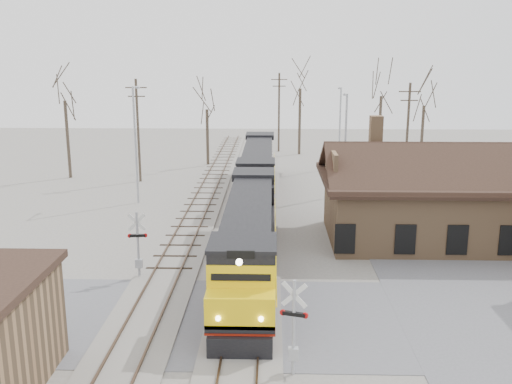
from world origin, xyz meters
TOP-DOWN VIEW (x-y plane):
  - ground at (0.00, 0.00)m, footprint 140.00×140.00m
  - road at (0.00, 0.00)m, footprint 60.00×9.00m
  - track_main at (0.00, 15.00)m, footprint 3.40×90.00m
  - track_siding at (-4.50, 15.00)m, footprint 3.40×90.00m
  - depot at (11.99, 12.00)m, footprint 15.20×9.31m
  - locomotive_lead at (0.00, 5.19)m, footprint 2.80×18.76m
  - locomotive_trailing at (0.00, 24.23)m, footprint 2.80×18.76m
  - crossbuck_near at (2.06, -4.51)m, footprint 1.06×0.38m
  - crossbuck_far at (-5.90, 4.85)m, footprint 1.05×0.28m
  - streetlight_a at (-9.70, 21.14)m, footprint 0.25×2.04m
  - streetlight_b at (7.41, 24.30)m, footprint 0.25×2.04m
  - streetlight_c at (8.33, 36.39)m, footprint 0.25×2.04m
  - utility_pole_a at (-11.37, 29.14)m, footprint 2.00×0.24m
  - utility_pole_b at (2.03, 47.13)m, footprint 2.00×0.24m
  - utility_pole_c at (13.74, 29.15)m, footprint 2.00×0.24m
  - tree_a at (-18.67, 30.66)m, footprint 5.02×5.02m
  - tree_b at (-5.80, 37.45)m, footprint 4.07×4.07m
  - tree_c at (4.52, 45.13)m, footprint 5.27×5.27m
  - tree_d at (13.12, 39.56)m, footprint 4.95×4.95m
  - tree_e at (17.22, 37.19)m, footprint 4.39×4.39m

SIDE VIEW (x-z plane):
  - ground at x=0.00m, z-range 0.00..0.00m
  - road at x=0.00m, z-range 0.00..0.03m
  - track_main at x=0.00m, z-range -0.05..0.19m
  - track_siding at x=-4.50m, z-range -0.05..0.19m
  - crossbuck_far at x=-5.90m, z-range -0.09..3.60m
  - crossbuck_near at x=2.06m, z-range -0.10..3.69m
  - locomotive_trailing at x=0.00m, z-range 0.22..4.15m
  - locomotive_lead at x=0.00m, z-range 0.10..4.27m
  - depot at x=11.99m, z-range -1.54..6.36m
  - streetlight_c at x=8.33m, z-range 0.53..9.06m
  - streetlight_b at x=7.41m, z-range 0.53..9.17m
  - utility_pole_c at x=13.74m, z-range 0.22..9.55m
  - utility_pole_a at x=-11.37m, z-range 0.22..9.87m
  - utility_pole_b at x=2.03m, z-range 0.22..9.91m
  - streetlight_a at x=-9.70m, z-range 0.54..9.91m
  - tree_b at x=-5.80m, z-range 2.11..12.09m
  - tree_e at x=17.22m, z-range 2.28..13.04m
  - tree_d at x=13.12m, z-range 2.58..14.70m
  - tree_a at x=-18.67m, z-range 2.61..14.91m
  - tree_c at x=4.52m, z-range 2.75..15.66m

